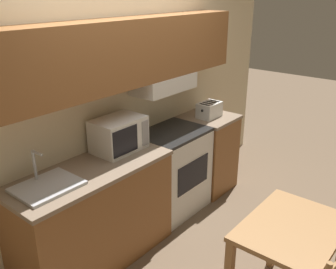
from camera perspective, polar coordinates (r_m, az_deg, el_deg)
name	(u,v)px	position (r m, az deg, el deg)	size (l,w,h in m)	color
ground_plane	(127,216)	(4.19, -6.28, -12.24)	(16.00, 16.00, 0.00)	brown
wall_back	(126,82)	(3.55, -6.42, 7.98)	(5.14, 0.38, 2.55)	beige
lower_counter_main	(94,216)	(3.40, -11.16, -12.10)	(1.45, 0.60, 0.93)	brown
lower_counter_right_stub	(207,152)	(4.55, 5.96, -2.67)	(0.57, 0.60, 0.93)	brown
stove_range	(172,171)	(4.07, 0.65, -5.60)	(0.74, 0.56, 0.93)	silver
microwave	(119,134)	(3.42, -7.51, 0.02)	(0.47, 0.33, 0.30)	silver
toaster	(209,110)	(4.31, 6.30, 3.77)	(0.29, 0.19, 0.17)	silver
sink_basin	(47,186)	(2.96, -17.93, -7.41)	(0.47, 0.37, 0.27)	#B7BABF
dining_table	(291,242)	(2.94, 18.18, -15.33)	(0.84, 0.62, 0.75)	#9E7042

